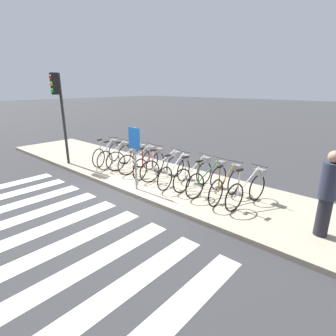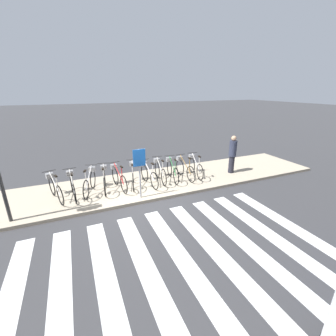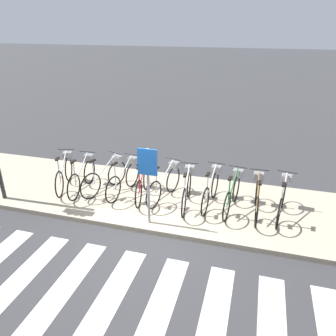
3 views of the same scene
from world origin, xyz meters
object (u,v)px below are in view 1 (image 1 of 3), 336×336
object	(u,v)px
parked_bicycle_6	(176,171)
parked_bicycle_7	(195,173)
parked_bicycle_2	(131,157)
parked_bicycle_10	(249,188)
parked_bicycle_4	(151,162)
parked_bicycle_3	(141,159)
parked_bicycle_8	(209,178)
parked_bicycle_1	(117,155)
pedestrian	(328,192)
sign_post	(135,148)
parked_bicycle_5	(165,166)
parked_bicycle_9	(227,183)
traffic_light	(58,100)
parked_bicycle_0	(108,152)

from	to	relation	value
parked_bicycle_6	parked_bicycle_7	xyz separation A→B (m)	(0.58, 0.19, 0.00)
parked_bicycle_2	parked_bicycle_10	bearing A→B (deg)	-0.50
parked_bicycle_4	parked_bicycle_3	bearing A→B (deg)	175.40
parked_bicycle_8	parked_bicycle_4	bearing A→B (deg)	179.72
parked_bicycle_1	parked_bicycle_2	distance (m)	0.64
parked_bicycle_2	pedestrian	size ratio (longest dim) A/B	0.92
parked_bicycle_4	parked_bicycle_8	distance (m)	2.33
pedestrian	sign_post	bearing A→B (deg)	-170.00
sign_post	pedestrian	bearing A→B (deg)	10.00
parked_bicycle_5	pedestrian	world-z (taller)	pedestrian
parked_bicycle_9	parked_bicycle_4	bearing A→B (deg)	178.95
parked_bicycle_9	parked_bicycle_10	world-z (taller)	same
parked_bicycle_1	parked_bicycle_3	world-z (taller)	same
parked_bicycle_1	parked_bicycle_5	size ratio (longest dim) A/B	1.02
parked_bicycle_8	sign_post	size ratio (longest dim) A/B	0.93
parked_bicycle_7	parked_bicycle_10	bearing A→B (deg)	-2.45
parked_bicycle_3	parked_bicycle_6	size ratio (longest dim) A/B	1.00
parked_bicycle_3	parked_bicycle_2	bearing A→B (deg)	-179.84
parked_bicycle_2	parked_bicycle_8	distance (m)	3.40
parked_bicycle_6	parked_bicycle_7	world-z (taller)	same
parked_bicycle_3	traffic_light	distance (m)	3.78
parked_bicycle_2	parked_bicycle_9	size ratio (longest dim) A/B	0.95
parked_bicycle_0	parked_bicycle_6	size ratio (longest dim) A/B	0.96
parked_bicycle_0	pedestrian	world-z (taller)	pedestrian
parked_bicycle_1	pedestrian	xyz separation A→B (m)	(6.94, -0.24, 0.48)
parked_bicycle_5	parked_bicycle_8	size ratio (longest dim) A/B	0.98
parked_bicycle_4	parked_bicycle_7	size ratio (longest dim) A/B	0.99
sign_post	parked_bicycle_7	bearing A→B (deg)	45.48
parked_bicycle_0	parked_bicycle_6	world-z (taller)	same
parked_bicycle_8	sign_post	xyz separation A→B (m)	(-1.77, -1.17, 0.79)
parked_bicycle_1	parked_bicycle_9	distance (m)	4.61
parked_bicycle_8	parked_bicycle_6	bearing A→B (deg)	-174.76
parked_bicycle_3	parked_bicycle_10	xyz separation A→B (m)	(4.02, -0.04, 0.00)
parked_bicycle_3	parked_bicycle_4	distance (m)	0.54
parked_bicycle_6	parked_bicycle_8	distance (m)	1.13
parked_bicycle_1	parked_bicycle_9	size ratio (longest dim) A/B	1.00
parked_bicycle_0	parked_bicycle_4	size ratio (longest dim) A/B	0.97
parked_bicycle_7	traffic_light	size ratio (longest dim) A/B	0.51
parked_bicycle_9	parked_bicycle_1	bearing A→B (deg)	-179.29
parked_bicycle_6	parked_bicycle_8	xyz separation A→B (m)	(1.12, 0.10, 0.00)
parked_bicycle_1	parked_bicycle_2	size ratio (longest dim) A/B	1.05
pedestrian	parked_bicycle_1	bearing A→B (deg)	178.01
parked_bicycle_3	parked_bicycle_9	world-z (taller)	same
parked_bicycle_4	parked_bicycle_8	world-z (taller)	same
parked_bicycle_7	parked_bicycle_9	xyz separation A→B (m)	(1.12, -0.13, 0.00)
traffic_light	parked_bicycle_8	bearing A→B (deg)	11.81
pedestrian	parked_bicycle_9	bearing A→B (deg)	172.71
parked_bicycle_2	parked_bicycle_8	world-z (taller)	same
parked_bicycle_6	parked_bicycle_10	xyz separation A→B (m)	(2.28, 0.12, 0.00)
parked_bicycle_9	sign_post	bearing A→B (deg)	-154.44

